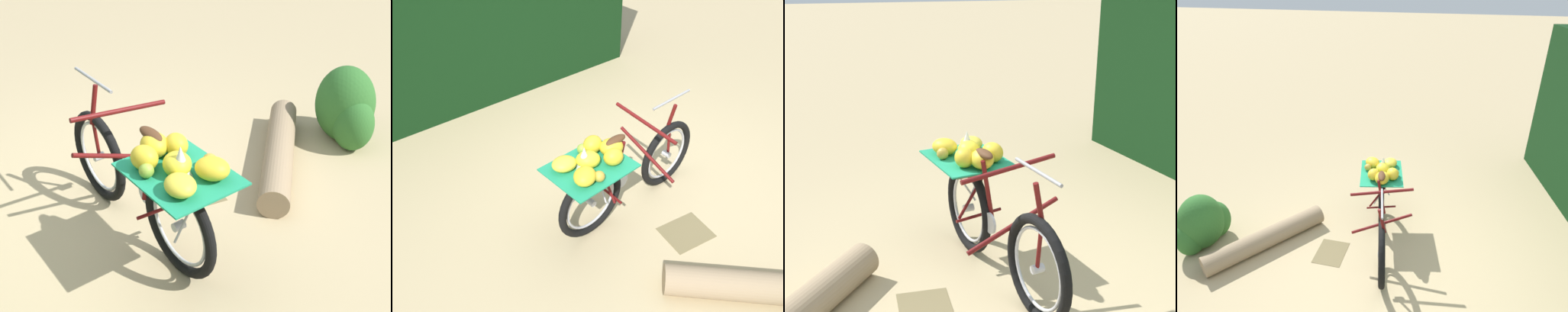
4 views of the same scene
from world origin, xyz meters
TOP-DOWN VIEW (x-y plane):
  - ground_plane at (0.00, 0.00)m, footprint 60.00×60.00m
  - bicycle at (-0.45, -0.31)m, footprint 1.80×0.85m
  - fallen_log at (0.03, -1.69)m, footprint 1.42×1.12m
  - shrub_cluster at (0.17, -2.47)m, footprint 0.75×0.52m
  - leaf_litter_patch at (-0.04, -0.86)m, footprint 0.44×0.36m

SIDE VIEW (x-z plane):
  - ground_plane at x=0.00m, z-range 0.00..0.00m
  - leaf_litter_patch at x=-0.04m, z-range 0.00..0.01m
  - fallen_log at x=0.03m, z-range 0.00..0.25m
  - shrub_cluster at x=0.17m, z-range -0.04..0.67m
  - bicycle at x=-0.45m, z-range 0.01..1.04m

